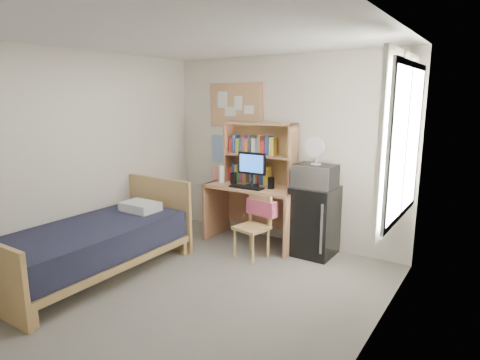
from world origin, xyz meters
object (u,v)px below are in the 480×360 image
Objects in this scene: desk at (254,214)px; mini_fridge at (314,221)px; monitor at (252,170)px; speaker_right at (271,183)px; desk_fan at (316,152)px; bed at (93,250)px; speaker_left at (234,178)px; bulletin_board at (236,105)px; desk_chair at (252,227)px; microwave at (315,176)px.

mini_fridge reaches higher than desk.
mini_fridge is at bearing 6.63° from monitor.
monitor is 2.83× the size of speaker_right.
desk_fan reaches higher than mini_fridge.
bed is 2.08m from speaker_left.
desk_fan reaches higher than bed.
bulletin_board is 5.94× the size of speaker_right.
speaker_left is (-0.30, -0.07, 0.50)m from desk.
desk_chair is at bearing -59.35° from monitor.
desk is 0.58m from speaker_left.
bulletin_board is at bearing 117.66° from speaker_left.
desk is 1.64× the size of desk_chair.
monitor reaches higher than speaker_left.
speaker_right is at bearing -0.00° from speaker_left.
desk_fan is at bearing -90.00° from mini_fridge.
desk_fan reaches higher than speaker_right.
desk is at bearing -177.08° from desk_fan.
desk_chair is 1.61× the size of microwave.
bulletin_board is 1.16× the size of desk_chair.
monitor is (0.99, 1.88, 0.76)m from bed.
mini_fridge is (0.62, 0.56, 0.05)m from desk_chair.
speaker_left is 0.60m from speaker_right.
bed is at bearing -133.10° from mini_fridge.
desk_fan is (1.41, -0.29, -0.56)m from bulletin_board.
speaker_left is 1.27m from desk_fan.
bed is at bearing -119.16° from monitor.
microwave is at bearing 5.36° from monitor.
speaker_right is 0.61m from microwave.
microwave is (1.41, -0.29, -0.87)m from bulletin_board.
mini_fridge is 1.08m from monitor.
speaker_left is 0.52× the size of desk_fan.
desk is 8.38× the size of speaker_right.
bed is at bearing -133.39° from desk_fan.
mini_fridge reaches higher than desk_chair.
microwave reaches higher than speaker_left.
desk is at bearing 90.00° from monitor.
desk_chair is at bearing -38.11° from speaker_left.
bed is 2.25m from monitor.
desk_fan is at bearing 0.00° from microwave.
monitor is at bearing -37.07° from bulletin_board.
speaker_right is at bearing -168.63° from mini_fridge.
microwave is 0.30m from desk_fan.
bulletin_board is at bearing 168.39° from desk_fan.
speaker_right is (0.03, 0.44, 0.50)m from desk_chair.
speaker_right is (-0.59, -0.12, 0.45)m from mini_fridge.
bulletin_board reaches higher than mini_fridge.
bulletin_board reaches higher than desk_chair.
desk_fan is at bearing 5.36° from monitor.
speaker_right is (0.82, -0.39, -1.01)m from bulletin_board.
microwave is at bearing 4.02° from speaker_left.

